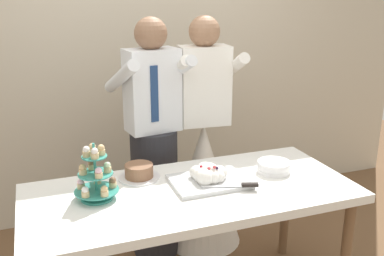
% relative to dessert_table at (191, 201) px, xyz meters
% --- Properties ---
extents(rear_wall, '(5.20, 0.10, 2.90)m').
position_rel_dessert_table_xyz_m(rear_wall, '(0.00, 1.41, 0.75)').
color(rear_wall, beige).
rests_on(rear_wall, ground_plane).
extents(dessert_table, '(1.80, 0.80, 0.78)m').
position_rel_dessert_table_xyz_m(dessert_table, '(0.00, 0.00, 0.00)').
color(dessert_table, white).
rests_on(dessert_table, ground_plane).
extents(cupcake_stand, '(0.23, 0.23, 0.31)m').
position_rel_dessert_table_xyz_m(cupcake_stand, '(-0.50, 0.06, 0.20)').
color(cupcake_stand, teal).
rests_on(cupcake_stand, dessert_table).
extents(main_cake_tray, '(0.43, 0.34, 0.12)m').
position_rel_dessert_table_xyz_m(main_cake_tray, '(0.12, 0.04, 0.12)').
color(main_cake_tray, silver).
rests_on(main_cake_tray, dessert_table).
extents(plate_stack, '(0.20, 0.20, 0.07)m').
position_rel_dessert_table_xyz_m(plate_stack, '(0.55, 0.06, 0.11)').
color(plate_stack, white).
rests_on(plate_stack, dessert_table).
extents(round_cake, '(0.24, 0.24, 0.08)m').
position_rel_dessert_table_xyz_m(round_cake, '(-0.23, 0.24, 0.11)').
color(round_cake, white).
rests_on(round_cake, dessert_table).
extents(person_groom, '(0.52, 0.55, 1.66)m').
position_rel_dessert_table_xyz_m(person_groom, '(-0.03, 0.66, 0.05)').
color(person_groom, '#232328').
rests_on(person_groom, ground_plane).
extents(person_bride, '(0.56, 0.56, 1.66)m').
position_rel_dessert_table_xyz_m(person_bride, '(0.34, 0.69, -0.12)').
color(person_bride, white).
rests_on(person_bride, ground_plane).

